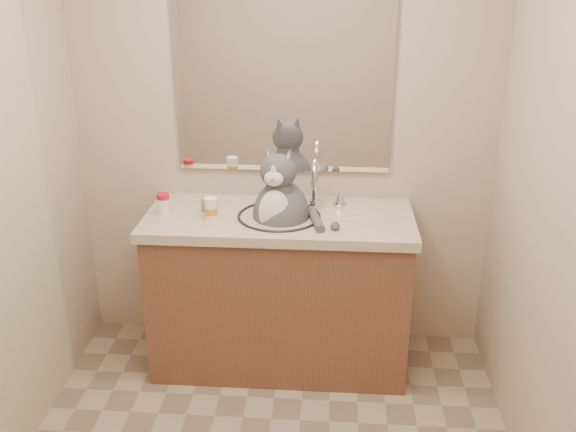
% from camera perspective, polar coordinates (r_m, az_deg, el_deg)
% --- Properties ---
extents(room, '(2.22, 2.52, 2.42)m').
position_cam_1_polar(room, '(2.18, -3.00, -0.80)').
color(room, gray).
rests_on(room, ground).
extents(vanity, '(1.34, 0.59, 1.12)m').
position_cam_1_polar(vanity, '(3.37, -0.73, -6.33)').
color(vanity, brown).
rests_on(vanity, ground).
extents(mirror, '(1.10, 0.02, 0.90)m').
position_cam_1_polar(mirror, '(3.29, -0.41, 11.63)').
color(mirror, white).
rests_on(mirror, room).
extents(cat, '(0.40, 0.40, 0.57)m').
position_cam_1_polar(cat, '(3.17, -0.65, 0.37)').
color(cat, '#46464B').
rests_on(cat, vanity).
extents(pill_bottle_redcap, '(0.08, 0.08, 0.11)m').
position_cam_1_polar(pill_bottle_redcap, '(3.24, -11.02, 1.05)').
color(pill_bottle_redcap, white).
rests_on(pill_bottle_redcap, vanity).
extents(pill_bottle_orange, '(0.07, 0.07, 0.11)m').
position_cam_1_polar(pill_bottle_orange, '(3.15, -6.85, 0.62)').
color(pill_bottle_orange, white).
rests_on(pill_bottle_orange, vanity).
extents(grey_canister, '(0.04, 0.04, 0.06)m').
position_cam_1_polar(grey_canister, '(3.26, -7.38, 0.92)').
color(grey_canister, slate).
rests_on(grey_canister, vanity).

